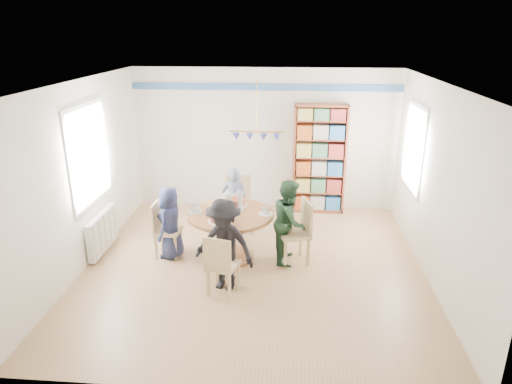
# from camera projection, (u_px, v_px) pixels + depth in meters

# --- Properties ---
(ground) EXTENTS (5.00, 5.00, 0.00)m
(ground) POSITION_uv_depth(u_px,v_px,m) (254.00, 267.00, 6.83)
(ground) COLOR tan
(room_shell) EXTENTS (5.00, 5.00, 5.00)m
(room_shell) POSITION_uv_depth(u_px,v_px,m) (242.00, 145.00, 7.10)
(room_shell) COLOR white
(room_shell) RESTS_ON ground
(radiator) EXTENTS (0.12, 1.00, 0.60)m
(radiator) POSITION_uv_depth(u_px,v_px,m) (103.00, 232.00, 7.18)
(radiator) COLOR silver
(radiator) RESTS_ON ground
(dining_table) EXTENTS (1.30, 1.30, 0.75)m
(dining_table) POSITION_uv_depth(u_px,v_px,m) (231.00, 225.00, 6.92)
(dining_table) COLOR brown
(dining_table) RESTS_ON ground
(chair_left) EXTENTS (0.40, 0.40, 0.87)m
(chair_left) POSITION_uv_depth(u_px,v_px,m) (163.00, 227.00, 7.05)
(chair_left) COLOR tan
(chair_left) RESTS_ON ground
(chair_right) EXTENTS (0.54, 0.54, 0.98)m
(chair_right) POSITION_uv_depth(u_px,v_px,m) (299.00, 229.00, 6.83)
(chair_right) COLOR tan
(chair_right) RESTS_ON ground
(chair_far) EXTENTS (0.53, 0.53, 0.97)m
(chair_far) POSITION_uv_depth(u_px,v_px,m) (240.00, 201.00, 7.92)
(chair_far) COLOR tan
(chair_far) RESTS_ON ground
(chair_near) EXTENTS (0.47, 0.47, 0.87)m
(chair_near) POSITION_uv_depth(u_px,v_px,m) (221.00, 263.00, 5.96)
(chair_near) COLOR tan
(chair_near) RESTS_ON ground
(person_left) EXTENTS (0.46, 0.61, 1.13)m
(person_left) POSITION_uv_depth(u_px,v_px,m) (170.00, 223.00, 6.97)
(person_left) COLOR #191F39
(person_left) RESTS_ON ground
(person_right) EXTENTS (0.54, 0.66, 1.29)m
(person_right) POSITION_uv_depth(u_px,v_px,m) (290.00, 221.00, 6.82)
(person_right) COLOR #18311D
(person_right) RESTS_ON ground
(person_far) EXTENTS (0.44, 0.29, 1.20)m
(person_far) POSITION_uv_depth(u_px,v_px,m) (235.00, 202.00, 7.72)
(person_far) COLOR gray
(person_far) RESTS_ON ground
(person_near) EXTENTS (0.94, 0.70, 1.30)m
(person_near) POSITION_uv_depth(u_px,v_px,m) (224.00, 245.00, 6.07)
(person_near) COLOR black
(person_near) RESTS_ON ground
(bookshelf) EXTENTS (0.99, 0.30, 2.08)m
(bookshelf) POSITION_uv_depth(u_px,v_px,m) (319.00, 160.00, 8.60)
(bookshelf) COLOR brown
(bookshelf) RESTS_ON ground
(tableware) EXTENTS (1.29, 1.29, 0.34)m
(tableware) POSITION_uv_depth(u_px,v_px,m) (229.00, 208.00, 6.86)
(tableware) COLOR white
(tableware) RESTS_ON dining_table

